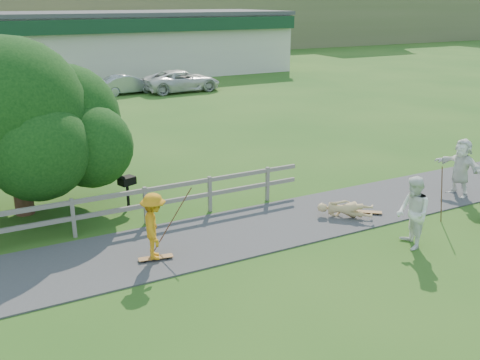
% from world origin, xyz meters
% --- Properties ---
extents(ground, '(260.00, 260.00, 0.00)m').
position_xyz_m(ground, '(0.00, 0.00, 0.00)').
color(ground, '#245418').
rests_on(ground, ground).
extents(path, '(34.00, 3.00, 0.04)m').
position_xyz_m(path, '(0.00, 1.50, 0.02)').
color(path, '#3E3E41').
rests_on(path, ground).
extents(fence, '(15.05, 0.10, 1.10)m').
position_xyz_m(fence, '(-4.62, 3.30, 0.72)').
color(fence, '#625C56').
rests_on(fence, ground).
extents(strip_mall, '(32.50, 10.75, 5.10)m').
position_xyz_m(strip_mall, '(4.00, 34.94, 2.58)').
color(strip_mall, beige).
rests_on(strip_mall, ground).
extents(skater_rider, '(0.89, 1.20, 1.66)m').
position_xyz_m(skater_rider, '(-2.53, 0.96, 0.83)').
color(skater_rider, orange).
rests_on(skater_rider, ground).
extents(skater_fallen, '(1.32, 1.44, 0.57)m').
position_xyz_m(skater_fallen, '(3.24, 0.96, 0.29)').
color(skater_fallen, '#D7B176').
rests_on(skater_fallen, ground).
extents(spectator_a, '(1.01, 1.12, 1.89)m').
position_xyz_m(spectator_a, '(3.55, -1.33, 0.95)').
color(spectator_a, white).
rests_on(spectator_a, ground).
extents(spectator_d, '(0.68, 1.80, 1.91)m').
position_xyz_m(spectator_d, '(7.72, 0.79, 0.95)').
color(spectator_d, white).
rests_on(spectator_d, ground).
extents(car_silver, '(4.02, 1.82, 1.28)m').
position_xyz_m(car_silver, '(3.88, 25.08, 0.64)').
color(car_silver, '#999DA1').
rests_on(car_silver, ground).
extents(car_white, '(5.35, 2.56, 1.47)m').
position_xyz_m(car_white, '(7.47, 24.23, 0.74)').
color(car_white, silver).
rests_on(car_white, ground).
extents(tree, '(6.76, 6.76, 4.40)m').
position_xyz_m(tree, '(-4.97, 5.71, 2.20)').
color(tree, black).
rests_on(tree, ground).
extents(bbq, '(0.56, 0.49, 1.00)m').
position_xyz_m(bbq, '(-2.10, 4.72, 0.50)').
color(bbq, black).
rests_on(bbq, ground).
extents(longboard_rider, '(0.86, 0.34, 0.09)m').
position_xyz_m(longboard_rider, '(-2.53, 0.96, 0.05)').
color(longboard_rider, brown).
rests_on(longboard_rider, ground).
extents(longboard_fallen, '(0.77, 0.64, 0.09)m').
position_xyz_m(longboard_fallen, '(4.04, 0.86, 0.04)').
color(longboard_fallen, brown).
rests_on(longboard_fallen, ground).
extents(helmet, '(0.28, 0.28, 0.28)m').
position_xyz_m(helmet, '(3.84, 1.31, 0.14)').
color(helmet, '#BE0505').
rests_on(helmet, ground).
extents(pole_rider, '(0.03, 0.03, 1.94)m').
position_xyz_m(pole_rider, '(-1.93, 1.36, 0.97)').
color(pole_rider, brown).
rests_on(pole_rider, ground).
extents(pole_spec_left, '(0.03, 0.03, 1.72)m').
position_xyz_m(pole_spec_left, '(5.45, -0.53, 0.86)').
color(pole_spec_left, brown).
rests_on(pole_spec_left, ground).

